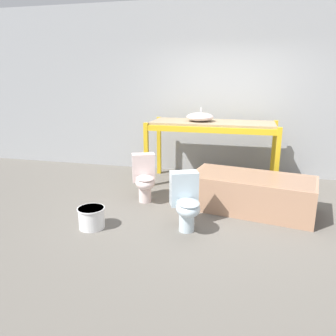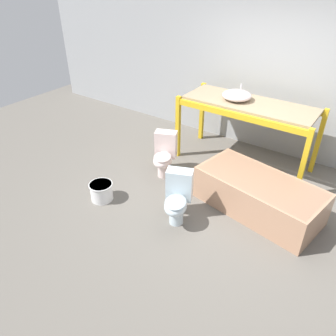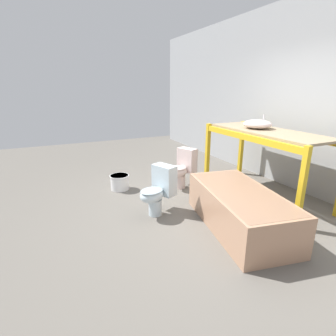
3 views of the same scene
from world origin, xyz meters
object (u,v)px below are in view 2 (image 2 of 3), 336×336
object	(u,v)px
bucket_white	(101,191)
toilet_near	(164,154)
sink_basin	(237,95)
toilet_far	(178,197)
bathtub_main	(259,193)

from	to	relation	value
bucket_white	toilet_near	bearing A→B (deg)	71.81
sink_basin	toilet_near	world-z (taller)	sink_basin
toilet_far	sink_basin	bearing A→B (deg)	71.24
sink_basin	bucket_white	size ratio (longest dim) A/B	1.35
toilet_far	toilet_near	bearing A→B (deg)	111.85
toilet_far	bucket_white	size ratio (longest dim) A/B	2.05
toilet_near	bucket_white	bearing A→B (deg)	-130.96
toilet_near	bucket_white	world-z (taller)	toilet_near
sink_basin	bathtub_main	xyz separation A→B (m)	(0.92, -1.04, -0.89)
sink_basin	toilet_near	distance (m)	1.48
bathtub_main	bucket_white	size ratio (longest dim) A/B	5.27
toilet_near	toilet_far	xyz separation A→B (m)	(0.80, -0.82, 0.00)
bathtub_main	toilet_far	size ratio (longest dim) A/B	2.56
toilet_far	bucket_white	world-z (taller)	toilet_far
toilet_near	bucket_white	distance (m)	1.16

